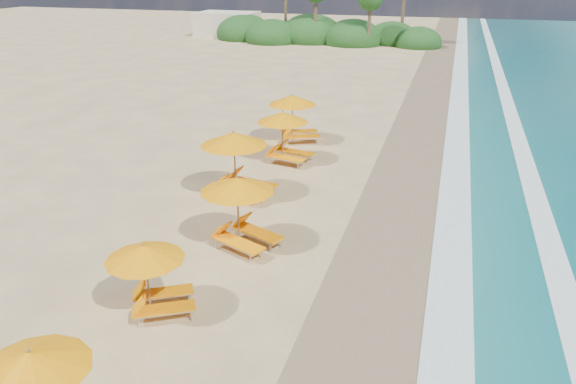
{
  "coord_description": "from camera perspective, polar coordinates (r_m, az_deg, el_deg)",
  "views": [
    {
      "loc": [
        4.91,
        -16.46,
        8.4
      ],
      "look_at": [
        0.0,
        0.0,
        1.2
      ],
      "focal_mm": 34.36,
      "sensor_mm": 36.0,
      "label": 1
    }
  ],
  "objects": [
    {
      "name": "ground",
      "position": [
        19.12,
        0.0,
        -3.32
      ],
      "size": [
        160.0,
        160.0,
        0.0
      ],
      "primitive_type": "plane",
      "color": "#CFB879",
      "rests_on": "ground"
    },
    {
      "name": "wet_sand",
      "position": [
        18.5,
        12.0,
        -4.79
      ],
      "size": [
        4.0,
        160.0,
        0.01
      ],
      "primitive_type": "cube",
      "color": "#8A7152",
      "rests_on": "ground"
    },
    {
      "name": "surf_foam",
      "position": [
        18.56,
        20.35,
        -5.63
      ],
      "size": [
        4.0,
        160.0,
        0.01
      ],
      "color": "white",
      "rests_on": "ground"
    },
    {
      "name": "station_1",
      "position": [
        14.43,
        -13.76,
        -8.23
      ],
      "size": [
        2.71,
        2.71,
        2.02
      ],
      "rotation": [
        0.0,
        0.0,
        0.52
      ],
      "color": "olive",
      "rests_on": "ground"
    },
    {
      "name": "station_2",
      "position": [
        17.18,
        -4.77,
        -1.68
      ],
      "size": [
        3.07,
        3.04,
        2.36
      ],
      "rotation": [
        0.0,
        0.0,
        -0.4
      ],
      "color": "olive",
      "rests_on": "ground"
    },
    {
      "name": "station_3",
      "position": [
        20.96,
        -5.08,
        3.3
      ],
      "size": [
        3.13,
        3.0,
        2.6
      ],
      "rotation": [
        0.0,
        0.0,
        -0.19
      ],
      "color": "olive",
      "rests_on": "ground"
    },
    {
      "name": "station_4",
      "position": [
        24.68,
        -0.19,
        6.05
      ],
      "size": [
        2.86,
        2.75,
        2.35
      ],
      "rotation": [
        0.0,
        0.0,
        -0.22
      ],
      "color": "olive",
      "rests_on": "ground"
    },
    {
      "name": "station_5",
      "position": [
        27.64,
        0.83,
        7.98
      ],
      "size": [
        3.16,
        3.13,
        2.43
      ],
      "rotation": [
        0.0,
        0.0,
        0.4
      ],
      "color": "olive",
      "rests_on": "ground"
    },
    {
      "name": "treeline",
      "position": [
        64.16,
        3.23,
        16.08
      ],
      "size": [
        25.8,
        8.8,
        9.74
      ],
      "color": "#163D14",
      "rests_on": "ground"
    },
    {
      "name": "beach_building",
      "position": [
        70.2,
        -6.3,
        16.89
      ],
      "size": [
        7.0,
        5.0,
        2.8
      ],
      "primitive_type": "cube",
      "color": "beige",
      "rests_on": "ground"
    }
  ]
}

